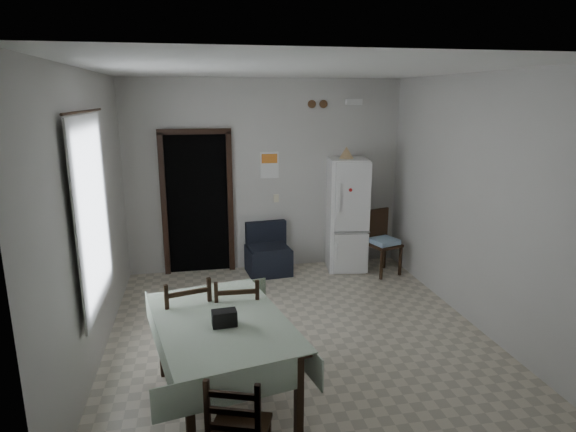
# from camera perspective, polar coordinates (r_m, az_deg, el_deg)

# --- Properties ---
(ground) EXTENTS (4.50, 4.50, 0.00)m
(ground) POSITION_cam_1_polar(r_m,az_deg,el_deg) (5.70, 0.98, -13.50)
(ground) COLOR #B3AA93
(ground) RESTS_ON ground
(ceiling) EXTENTS (4.20, 4.50, 0.02)m
(ceiling) POSITION_cam_1_polar(r_m,az_deg,el_deg) (5.07, 1.13, 17.01)
(ceiling) COLOR white
(ceiling) RESTS_ON ground
(wall_back) EXTENTS (4.20, 0.02, 2.90)m
(wall_back) POSITION_cam_1_polar(r_m,az_deg,el_deg) (7.37, -2.60, 4.75)
(wall_back) COLOR beige
(wall_back) RESTS_ON ground
(wall_front) EXTENTS (4.20, 0.02, 2.90)m
(wall_front) POSITION_cam_1_polar(r_m,az_deg,el_deg) (3.13, 9.74, -8.45)
(wall_front) COLOR beige
(wall_front) RESTS_ON ground
(wall_left) EXTENTS (0.02, 4.50, 2.90)m
(wall_left) POSITION_cam_1_polar(r_m,az_deg,el_deg) (5.19, -22.25, -0.24)
(wall_left) COLOR beige
(wall_left) RESTS_ON ground
(wall_right) EXTENTS (0.02, 4.50, 2.90)m
(wall_right) POSITION_cam_1_polar(r_m,az_deg,el_deg) (5.99, 21.13, 1.65)
(wall_right) COLOR beige
(wall_right) RESTS_ON ground
(doorway) EXTENTS (1.06, 0.52, 2.22)m
(doorway) POSITION_cam_1_polar(r_m,az_deg,el_deg) (7.57, -10.69, 1.76)
(doorway) COLOR black
(doorway) RESTS_ON ground
(window_recess) EXTENTS (0.10, 1.20, 1.60)m
(window_recess) POSITION_cam_1_polar(r_m,az_deg,el_deg) (4.99, -23.34, 0.29)
(window_recess) COLOR silver
(window_recess) RESTS_ON ground
(curtain) EXTENTS (0.02, 1.45, 1.85)m
(curtain) POSITION_cam_1_polar(r_m,az_deg,el_deg) (4.97, -22.11, 0.35)
(curtain) COLOR beige
(curtain) RESTS_ON ground
(curtain_rod) EXTENTS (0.02, 1.60, 0.02)m
(curtain_rod) POSITION_cam_1_polar(r_m,az_deg,el_deg) (4.85, -23.03, 11.33)
(curtain_rod) COLOR black
(curtain_rod) RESTS_ON ground
(calendar) EXTENTS (0.28, 0.02, 0.40)m
(calendar) POSITION_cam_1_polar(r_m,az_deg,el_deg) (7.34, -2.21, 6.06)
(calendar) COLOR white
(calendar) RESTS_ON ground
(calendar_image) EXTENTS (0.24, 0.01, 0.14)m
(calendar_image) POSITION_cam_1_polar(r_m,az_deg,el_deg) (7.32, -2.21, 6.83)
(calendar_image) COLOR orange
(calendar_image) RESTS_ON ground
(light_switch) EXTENTS (0.08, 0.02, 0.12)m
(light_switch) POSITION_cam_1_polar(r_m,az_deg,el_deg) (7.45, -1.42, 2.11)
(light_switch) COLOR beige
(light_switch) RESTS_ON ground
(vent_left) EXTENTS (0.12, 0.03, 0.12)m
(vent_left) POSITION_cam_1_polar(r_m,az_deg,el_deg) (7.39, 2.84, 13.11)
(vent_left) COLOR brown
(vent_left) RESTS_ON ground
(vent_right) EXTENTS (0.12, 0.03, 0.12)m
(vent_right) POSITION_cam_1_polar(r_m,az_deg,el_deg) (7.44, 4.22, 13.09)
(vent_right) COLOR brown
(vent_right) RESTS_ON ground
(emergency_light) EXTENTS (0.25, 0.07, 0.09)m
(emergency_light) POSITION_cam_1_polar(r_m,az_deg,el_deg) (7.55, 7.82, 13.24)
(emergency_light) COLOR white
(emergency_light) RESTS_ON ground
(fridge) EXTENTS (0.63, 0.63, 1.73)m
(fridge) POSITION_cam_1_polar(r_m,az_deg,el_deg) (7.45, 6.92, 0.18)
(fridge) COLOR white
(fridge) RESTS_ON ground
(tan_cone) EXTENTS (0.23, 0.23, 0.18)m
(tan_cone) POSITION_cam_1_polar(r_m,az_deg,el_deg) (7.27, 6.94, 7.49)
(tan_cone) COLOR tan
(tan_cone) RESTS_ON fridge
(navy_seat) EXTENTS (0.69, 0.67, 0.76)m
(navy_seat) POSITION_cam_1_polar(r_m,az_deg,el_deg) (7.31, -2.36, -3.96)
(navy_seat) COLOR black
(navy_seat) RESTS_ON ground
(corner_chair) EXTENTS (0.53, 0.53, 0.98)m
(corner_chair) POSITION_cam_1_polar(r_m,az_deg,el_deg) (7.39, 11.29, -3.15)
(corner_chair) COLOR black
(corner_chair) RESTS_ON ground
(dining_table) EXTENTS (1.33, 1.76, 0.82)m
(dining_table) POSITION_cam_1_polar(r_m,az_deg,el_deg) (4.34, -7.77, -16.94)
(dining_table) COLOR #A8BCA0
(dining_table) RESTS_ON ground
(black_bag) EXTENTS (0.21, 0.13, 0.13)m
(black_bag) POSITION_cam_1_polar(r_m,az_deg,el_deg) (4.02, -7.55, -11.90)
(black_bag) COLOR black
(black_bag) RESTS_ON dining_table
(dining_chair_far_left) EXTENTS (0.55, 0.55, 1.05)m
(dining_chair_far_left) POSITION_cam_1_polar(r_m,az_deg,el_deg) (4.75, -12.09, -12.68)
(dining_chair_far_left) COLOR black
(dining_chair_far_left) RESTS_ON ground
(dining_chair_far_right) EXTENTS (0.45, 0.45, 1.01)m
(dining_chair_far_right) POSITION_cam_1_polar(r_m,az_deg,el_deg) (4.78, -6.08, -12.55)
(dining_chair_far_right) COLOR black
(dining_chair_far_right) RESTS_ON ground
(dining_chair_near_head) EXTENTS (0.49, 0.49, 0.90)m
(dining_chair_near_head) POSITION_cam_1_polar(r_m,az_deg,el_deg) (3.58, -5.74, -23.63)
(dining_chair_near_head) COLOR black
(dining_chair_near_head) RESTS_ON ground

